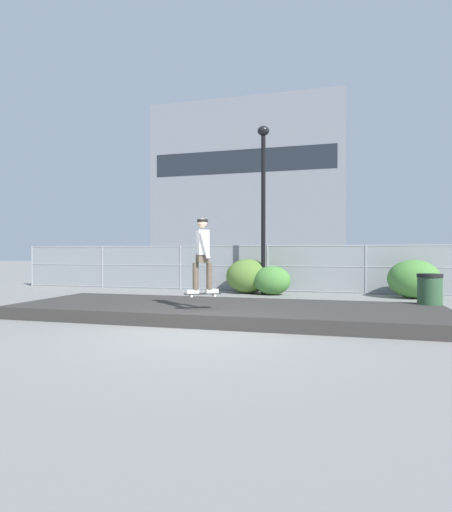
{
  "coord_description": "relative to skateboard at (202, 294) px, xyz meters",
  "views": [
    {
      "loc": [
        2.54,
        -7.31,
        1.53
      ],
      "look_at": [
        -0.14,
        2.8,
        1.46
      ],
      "focal_mm": 28.59,
      "sensor_mm": 36.0,
      "label": 1
    }
  ],
  "objects": [
    {
      "name": "chain_fence",
      "position": [
        0.25,
        7.49,
        0.3
      ],
      "size": [
        22.2,
        0.06,
        1.85
      ],
      "color": "gray",
      "rests_on": "ground_plane"
    },
    {
      "name": "skateboard",
      "position": [
        0.0,
        0.0,
        0.0
      ],
      "size": [
        0.79,
        0.58,
        0.07
      ],
      "color": "black"
    },
    {
      "name": "ground_plane",
      "position": [
        0.25,
        -1.22,
        -0.63
      ],
      "size": [
        120.0,
        120.0,
        0.0
      ],
      "primitive_type": "plane",
      "color": "slate"
    },
    {
      "name": "shrub_left",
      "position": [
        -0.36,
        6.68,
        0.02
      ],
      "size": [
        1.69,
        1.38,
        1.31
      ],
      "color": "#567A33",
      "rests_on": "ground_plane"
    },
    {
      "name": "shrub_right",
      "position": [
        5.42,
        6.4,
        0.02
      ],
      "size": [
        1.7,
        1.39,
        1.31
      ],
      "color": "#477F38",
      "rests_on": "ground_plane"
    },
    {
      "name": "parked_car_mid",
      "position": [
        2.19,
        10.09,
        0.21
      ],
      "size": [
        4.53,
        2.21,
        1.66
      ],
      "color": "navy",
      "rests_on": "ground_plane"
    },
    {
      "name": "parked_car_near",
      "position": [
        -3.67,
        10.2,
        0.21
      ],
      "size": [
        4.45,
        2.04,
        1.66
      ],
      "color": "#474C54",
      "rests_on": "ground_plane"
    },
    {
      "name": "street_lamp",
      "position": [
        0.26,
        6.44,
        3.3
      ],
      "size": [
        0.44,
        0.44,
        6.25
      ],
      "color": "black",
      "rests_on": "ground_plane"
    },
    {
      "name": "library_building",
      "position": [
        -6.83,
        40.15,
        8.65
      ],
      "size": [
        21.69,
        11.15,
        18.56
      ],
      "color": "slate",
      "rests_on": "ground_plane"
    },
    {
      "name": "skater",
      "position": [
        0.0,
        0.0,
        0.94
      ],
      "size": [
        0.67,
        0.62,
        1.65
      ],
      "color": "#B2ADA8",
      "rests_on": "skateboard"
    },
    {
      "name": "gravel_berm",
      "position": [
        0.25,
        0.92,
        -0.49
      ],
      "size": [
        10.15,
        3.41,
        0.29
      ],
      "primitive_type": "cube",
      "color": "#33302D",
      "rests_on": "ground_plane"
    },
    {
      "name": "shrub_center",
      "position": [
        0.61,
        6.33,
        -0.1
      ],
      "size": [
        1.37,
        1.12,
        1.06
      ],
      "color": "#477F38",
      "rests_on": "ground_plane"
    },
    {
      "name": "trash_bin",
      "position": [
        5.05,
        2.29,
        -0.11
      ],
      "size": [
        0.59,
        0.59,
        1.03
      ],
      "color": "#2D5133",
      "rests_on": "ground_plane"
    }
  ]
}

